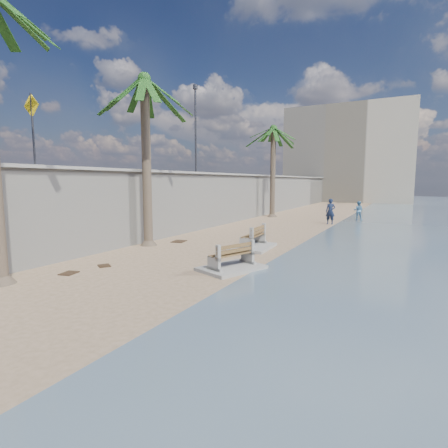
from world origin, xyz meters
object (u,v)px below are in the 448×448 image
(palm_mid, at_px, (144,81))
(palm_back, at_px, (274,130))
(bench_near, at_px, (231,258))
(bench_far, at_px, (253,239))
(person_a, at_px, (330,210))
(person_b, at_px, (358,209))

(palm_mid, xyz_separation_m, palm_back, (0.51, 15.55, -0.22))
(bench_near, distance_m, palm_mid, 9.36)
(bench_near, distance_m, bench_far, 4.04)
(palm_mid, xyz_separation_m, person_a, (5.98, 12.55, -6.48))
(bench_far, xyz_separation_m, person_a, (1.26, 10.91, 0.62))
(bench_far, xyz_separation_m, palm_mid, (-4.71, -1.64, 7.11))
(palm_mid, bearing_deg, bench_near, -22.28)
(bench_near, xyz_separation_m, person_b, (1.76, 18.79, 0.43))
(bench_far, relative_size, palm_mid, 0.28)
(palm_back, bearing_deg, person_b, 7.88)
(person_b, bearing_deg, palm_back, 7.47)
(palm_mid, relative_size, person_a, 4.07)
(bench_near, relative_size, person_a, 1.21)
(bench_near, relative_size, person_b, 1.54)
(bench_far, distance_m, palm_back, 16.07)
(bench_far, bearing_deg, bench_near, -77.30)
(palm_back, relative_size, person_a, 3.97)
(bench_far, height_order, palm_back, palm_back)
(bench_near, xyz_separation_m, palm_mid, (-5.60, 2.30, 7.14))
(bench_near, height_order, person_b, person_b)
(bench_near, relative_size, bench_far, 1.05)
(palm_mid, relative_size, palm_back, 1.03)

